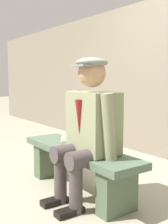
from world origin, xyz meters
TOP-DOWN VIEW (x-y plane):
  - ground_plane at (0.00, 0.00)m, footprint 30.00×30.00m
  - bench at (0.00, 0.00)m, footprint 1.49×0.39m
  - seated_man at (-0.24, 0.05)m, footprint 0.61×0.60m
  - rolled_magazine at (0.23, 0.02)m, footprint 0.27×0.20m

SIDE VIEW (x-z plane):
  - ground_plane at x=0.00m, z-range 0.00..0.00m
  - bench at x=0.00m, z-range 0.08..0.51m
  - rolled_magazine at x=0.23m, z-range 0.43..0.49m
  - seated_man at x=-0.24m, z-range 0.06..1.32m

